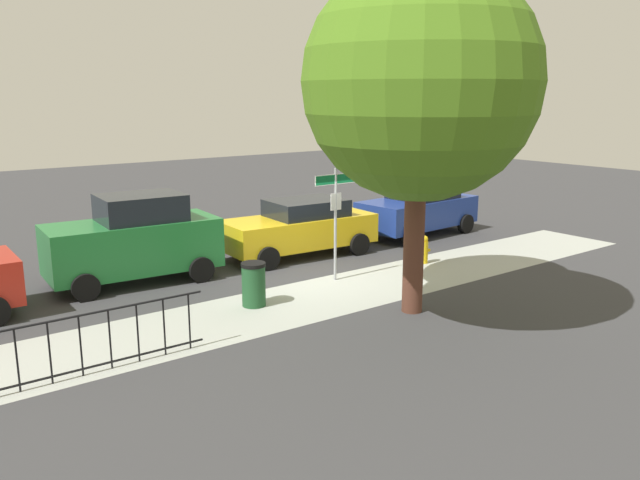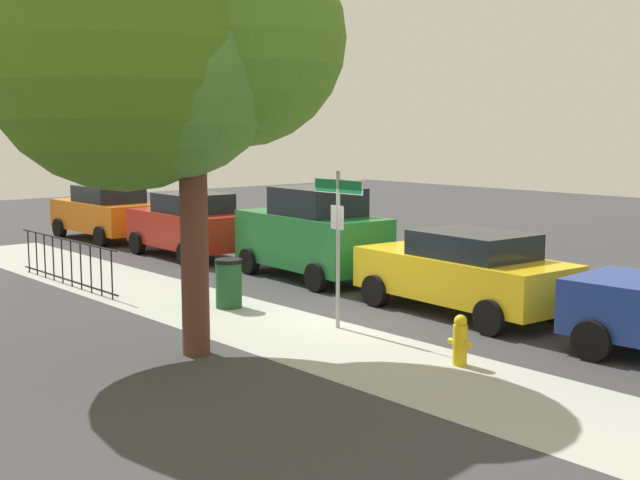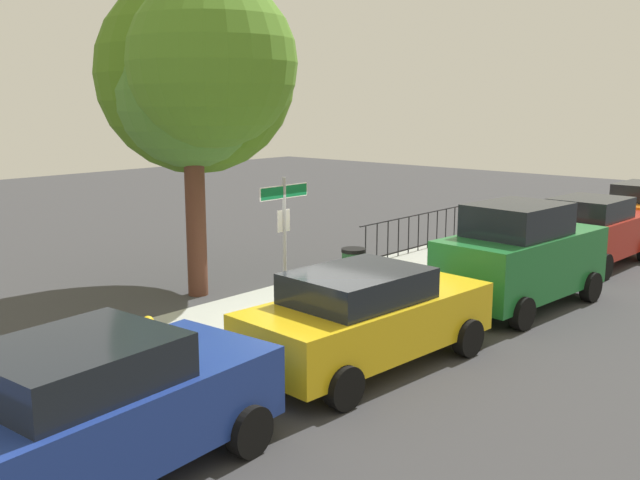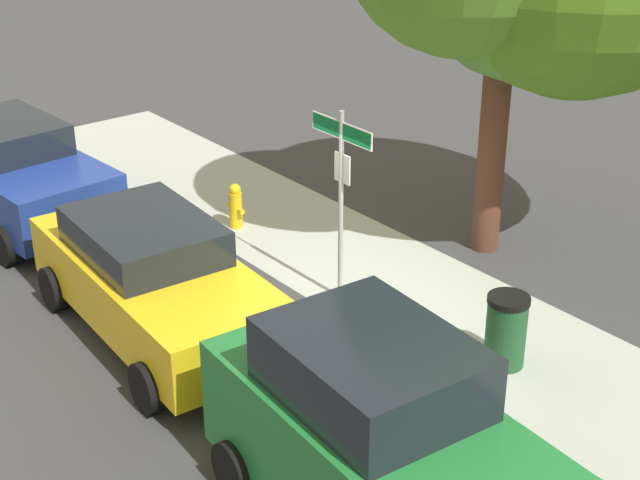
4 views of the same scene
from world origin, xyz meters
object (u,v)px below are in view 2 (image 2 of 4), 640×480
(car_yellow, at_px, (464,271))
(shade_tree, at_px, (162,50))
(street_sign, at_px, (338,220))
(car_orange, at_px, (106,212))
(car_green, at_px, (312,234))
(trash_bin, at_px, (229,283))
(fire_hydrant, at_px, (460,340))
(car_red, at_px, (190,225))

(car_yellow, bearing_deg, shade_tree, 80.50)
(street_sign, bearing_deg, car_orange, -9.87)
(shade_tree, xyz_separation_m, car_yellow, (-1.34, -5.71, -3.91))
(car_yellow, distance_m, car_orange, 14.40)
(car_orange, bearing_deg, car_yellow, -179.68)
(car_green, relative_size, car_orange, 0.99)
(trash_bin, bearing_deg, fire_hydrant, -176.97)
(shade_tree, relative_size, car_green, 1.66)
(shade_tree, distance_m, trash_bin, 5.43)
(car_yellow, distance_m, car_green, 4.82)
(car_orange, distance_m, trash_bin, 11.33)
(car_green, xyz_separation_m, fire_hydrant, (-7.03, 3.05, -0.69))
(car_yellow, relative_size, fire_hydrant, 5.82)
(car_orange, bearing_deg, car_red, -179.30)
(car_red, bearing_deg, shade_tree, 147.73)
(street_sign, height_order, trash_bin, street_sign)
(shade_tree, distance_m, car_yellow, 7.05)
(car_yellow, height_order, fire_hydrant, car_yellow)
(street_sign, height_order, shade_tree, shade_tree)
(street_sign, bearing_deg, shade_tree, 79.47)
(car_green, bearing_deg, fire_hydrant, 160.91)
(car_yellow, bearing_deg, street_sign, 77.32)
(car_orange, bearing_deg, fire_hydrant, 170.69)
(car_green, distance_m, car_red, 4.82)
(car_yellow, bearing_deg, car_green, 0.58)
(car_orange, relative_size, fire_hydrant, 5.48)
(shade_tree, height_order, car_yellow, shade_tree)
(car_red, distance_m, trash_bin, 6.85)
(car_green, height_order, car_orange, car_green)
(fire_hydrant, distance_m, trash_bin, 5.68)
(fire_hydrant, bearing_deg, street_sign, -3.81)
(fire_hydrant, bearing_deg, car_green, -23.44)
(car_green, height_order, car_red, car_green)
(street_sign, xyz_separation_m, car_orange, (13.64, -2.37, -1.07))
(fire_hydrant, bearing_deg, shade_tree, 39.44)
(car_green, bearing_deg, street_sign, 149.21)
(shade_tree, relative_size, car_red, 1.72)
(street_sign, xyz_separation_m, fire_hydrant, (-2.98, 0.20, -1.57))
(car_red, relative_size, car_orange, 0.95)
(trash_bin, bearing_deg, street_sign, -169.51)
(car_green, height_order, trash_bin, car_green)
(shade_tree, bearing_deg, car_red, -34.13)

